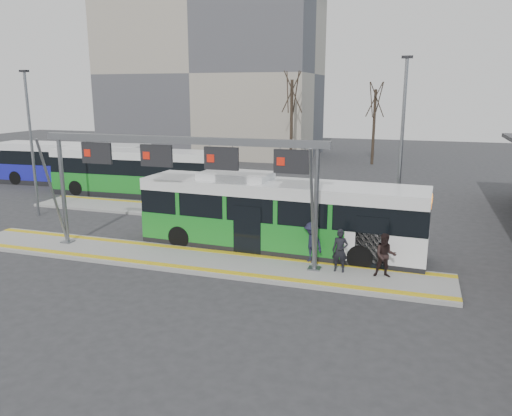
# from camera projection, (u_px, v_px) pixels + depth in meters

# --- Properties ---
(ground) EXTENTS (120.00, 120.00, 0.00)m
(ground) POSITION_uv_depth(u_px,v_px,m) (188.00, 261.00, 21.68)
(ground) COLOR #2D2D30
(ground) RESTS_ON ground
(platform_main) EXTENTS (22.00, 3.00, 0.15)m
(platform_main) POSITION_uv_depth(u_px,v_px,m) (188.00, 259.00, 21.67)
(platform_main) COLOR gray
(platform_main) RESTS_ON ground
(platform_second) EXTENTS (20.00, 3.00, 0.15)m
(platform_second) POSITION_uv_depth(u_px,v_px,m) (186.00, 211.00, 30.28)
(platform_second) COLOR gray
(platform_second) RESTS_ON ground
(tactile_main) EXTENTS (22.00, 2.65, 0.02)m
(tactile_main) POSITION_uv_depth(u_px,v_px,m) (188.00, 257.00, 21.65)
(tactile_main) COLOR gold
(tactile_main) RESTS_ON platform_main
(tactile_second) EXTENTS (20.00, 0.35, 0.02)m
(tactile_second) POSITION_uv_depth(u_px,v_px,m) (194.00, 206.00, 31.32)
(tactile_second) COLOR gold
(tactile_second) RESTS_ON platform_second
(gantry) EXTENTS (13.00, 1.68, 5.20)m
(gantry) POSITION_uv_depth(u_px,v_px,m) (180.00, 162.00, 21.04)
(gantry) COLOR slate
(gantry) RESTS_ON platform_main
(apartment_block) EXTENTS (24.50, 12.50, 18.40)m
(apartment_block) POSITION_uv_depth(u_px,v_px,m) (212.00, 73.00, 57.11)
(apartment_block) COLOR #A19786
(apartment_block) RESTS_ON ground
(hero_bus) EXTENTS (13.02, 3.27, 3.55)m
(hero_bus) POSITION_uv_depth(u_px,v_px,m) (279.00, 216.00, 22.74)
(hero_bus) COLOR black
(hero_bus) RESTS_ON ground
(bg_bus_green) EXTENTS (12.93, 3.21, 3.21)m
(bg_bus_green) POSITION_uv_depth(u_px,v_px,m) (141.00, 173.00, 34.93)
(bg_bus_green) COLOR black
(bg_bus_green) RESTS_ON ground
(bg_bus_blue) EXTENTS (12.50, 3.58, 3.22)m
(bg_bus_blue) POSITION_uv_depth(u_px,v_px,m) (72.00, 164.00, 39.19)
(bg_bus_blue) COLOR black
(bg_bus_blue) RESTS_ON ground
(passenger_a) EXTENTS (0.64, 0.42, 1.73)m
(passenger_a) POSITION_uv_depth(u_px,v_px,m) (340.00, 251.00, 19.82)
(passenger_a) COLOR black
(passenger_a) RESTS_ON platform_main
(passenger_b) EXTENTS (0.94, 0.79, 1.73)m
(passenger_b) POSITION_uv_depth(u_px,v_px,m) (385.00, 256.00, 19.24)
(passenger_b) COLOR black
(passenger_b) RESTS_ON platform_main
(passenger_c) EXTENTS (1.29, 1.10, 1.73)m
(passenger_c) POSITION_uv_depth(u_px,v_px,m) (311.00, 242.00, 20.90)
(passenger_c) COLOR #1E1E36
(passenger_c) RESTS_ON platform_main
(tree_left) EXTENTS (1.40, 1.40, 9.32)m
(tree_left) POSITION_uv_depth(u_px,v_px,m) (292.00, 92.00, 45.94)
(tree_left) COLOR #382B21
(tree_left) RESTS_ON ground
(tree_mid) EXTENTS (1.40, 1.40, 8.36)m
(tree_mid) POSITION_uv_depth(u_px,v_px,m) (375.00, 100.00, 48.80)
(tree_mid) COLOR #382B21
(tree_mid) RESTS_ON ground
(tree_far) EXTENTS (1.40, 1.40, 8.01)m
(tree_far) POSITION_uv_depth(u_px,v_px,m) (153.00, 102.00, 54.71)
(tree_far) COLOR #382B21
(tree_far) RESTS_ON ground
(lamp_west) EXTENTS (0.50, 0.25, 8.35)m
(lamp_west) POSITION_uv_depth(u_px,v_px,m) (31.00, 141.00, 28.58)
(lamp_west) COLOR slate
(lamp_west) RESTS_ON ground
(lamp_east) EXTENTS (0.50, 0.25, 8.76)m
(lamp_east) POSITION_uv_depth(u_px,v_px,m) (401.00, 147.00, 23.38)
(lamp_east) COLOR slate
(lamp_east) RESTS_ON ground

